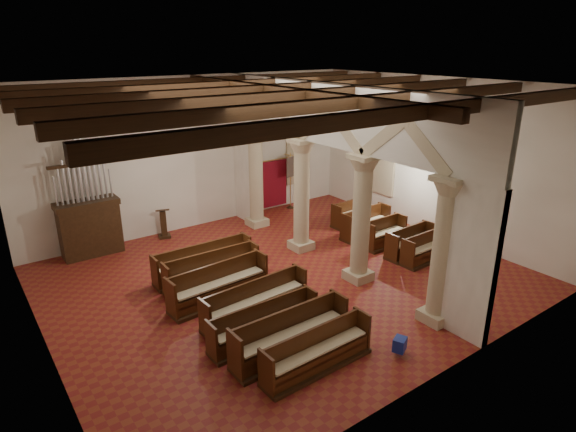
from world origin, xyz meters
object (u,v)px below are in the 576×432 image
at_px(pipe_organ, 88,218).
at_px(lectern, 164,225).
at_px(nave_pew_0, 317,356).
at_px(processional_banner, 290,191).
at_px(aisle_pew_0, 425,252).

height_order(pipe_organ, lectern, pipe_organ).
xyz_separation_m(pipe_organ, nave_pew_0, (2.41, -9.70, -1.04)).
bearing_deg(processional_banner, pipe_organ, 163.16).
relative_size(lectern, aisle_pew_0, 0.62).
distance_m(processional_banner, aisle_pew_0, 7.38).
bearing_deg(lectern, pipe_organ, -163.81).
distance_m(lectern, aisle_pew_0, 9.78).
bearing_deg(pipe_organ, lectern, -0.24).
height_order(pipe_organ, nave_pew_0, pipe_organ).
xyz_separation_m(nave_pew_0, aisle_pew_0, (6.71, 2.34, 0.01)).
bearing_deg(aisle_pew_0, lectern, 130.06).
relative_size(processional_banner, nave_pew_0, 0.88).
xyz_separation_m(pipe_organ, aisle_pew_0, (9.12, -7.36, -1.04)).
bearing_deg(aisle_pew_0, pipe_organ, 139.91).
distance_m(pipe_organ, aisle_pew_0, 11.76).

